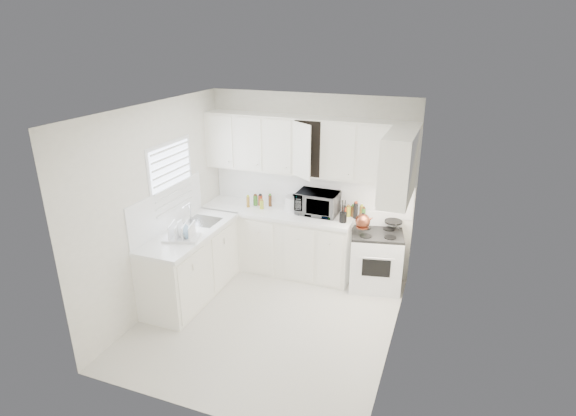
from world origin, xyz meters
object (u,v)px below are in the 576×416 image
at_px(stove, 376,253).
at_px(dish_rack, 181,230).
at_px(tea_kettle, 363,220).
at_px(utensil_crock, 343,211).
at_px(rice_cooker, 294,202).
at_px(microwave, 318,201).

distance_m(stove, dish_rack, 2.64).
bearing_deg(tea_kettle, utensil_crock, 157.86).
relative_size(rice_cooker, utensil_crock, 0.77).
relative_size(tea_kettle, microwave, 0.42).
relative_size(stove, dish_rack, 2.51).
xyz_separation_m(stove, microwave, (-0.89, 0.10, 0.62)).
relative_size(stove, rice_cooker, 4.18).
xyz_separation_m(tea_kettle, dish_rack, (-2.04, -1.16, 0.01)).
bearing_deg(dish_rack, rice_cooker, 37.93).
bearing_deg(microwave, dish_rack, -132.49).
bearing_deg(tea_kettle, rice_cooker, 159.86).
bearing_deg(utensil_crock, stove, 10.17).
relative_size(stove, tea_kettle, 4.33).
distance_m(tea_kettle, microwave, 0.76).
relative_size(microwave, rice_cooker, 2.28).
xyz_separation_m(microwave, dish_rack, (-1.34, -1.42, -0.08)).
height_order(stove, utensil_crock, utensil_crock).
distance_m(microwave, dish_rack, 1.95).
xyz_separation_m(microwave, rice_cooker, (-0.36, -0.01, -0.07)).
xyz_separation_m(stove, dish_rack, (-2.22, -1.32, 0.54)).
distance_m(tea_kettle, dish_rack, 2.35).
distance_m(microwave, rice_cooker, 0.36).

